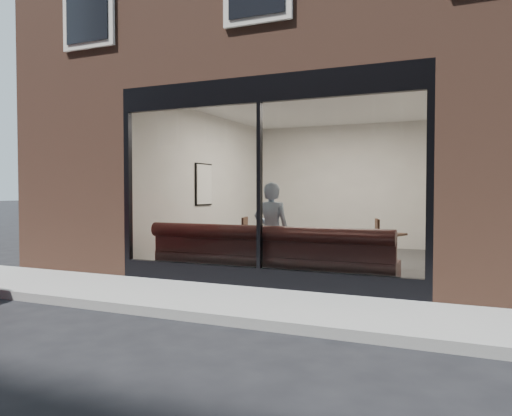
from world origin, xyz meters
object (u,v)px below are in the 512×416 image
at_px(person, 271,232).
at_px(cafe_table_right, 384,234).
at_px(banquette, 269,269).
at_px(cafe_chair_right, 367,257).
at_px(cafe_chair_left, 236,252).
at_px(cafe_table_left, 247,233).

height_order(person, cafe_table_right, person).
distance_m(banquette, person, 0.62).
bearing_deg(cafe_chair_right, cafe_chair_left, -7.52).
height_order(cafe_table_right, cafe_chair_left, cafe_table_right).
bearing_deg(person, cafe_table_left, -36.29).
distance_m(person, cafe_chair_right, 2.26).
xyz_separation_m(person, cafe_table_left, (-0.61, 0.35, -0.07)).
relative_size(person, cafe_table_left, 2.81).
bearing_deg(banquette, cafe_table_left, 140.04).
height_order(banquette, cafe_table_left, cafe_table_left).
bearing_deg(cafe_chair_right, cafe_table_right, 102.32).
distance_m(banquette, cafe_chair_right, 2.33).
relative_size(cafe_chair_left, cafe_chair_right, 1.01).
xyz_separation_m(person, cafe_chair_left, (-1.34, 1.41, -0.57)).
distance_m(cafe_table_left, cafe_table_right, 2.35).
bearing_deg(cafe_chair_right, banquette, 43.57).
bearing_deg(cafe_table_right, banquette, -142.44).
distance_m(cafe_table_left, cafe_chair_left, 1.38).
distance_m(cafe_table_right, cafe_chair_left, 3.05).
relative_size(person, cafe_table_right, 2.88).
distance_m(cafe_table_right, cafe_chair_right, 1.05).
relative_size(person, cafe_chair_left, 3.69).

